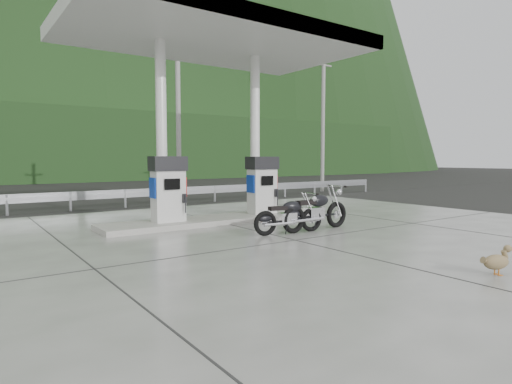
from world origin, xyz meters
TOP-DOWN VIEW (x-y plane):
  - ground at (0.00, 0.00)m, footprint 160.00×160.00m
  - forecourt_apron at (0.00, 0.00)m, footprint 18.00×14.00m
  - pump_island at (0.00, 2.50)m, footprint 7.00×1.40m
  - gas_pump_left at (-1.60, 2.50)m, footprint 0.95×0.55m
  - gas_pump_right at (1.60, 2.50)m, footprint 0.95×0.55m
  - canopy_column_left at (-1.60, 2.90)m, footprint 0.30×0.30m
  - canopy_column_right at (1.60, 2.90)m, footprint 0.30×0.30m
  - canopy_roof at (0.00, 2.50)m, footprint 8.50×5.00m
  - guardrail at (0.00, 8.00)m, footprint 26.00×0.16m
  - road at (0.00, 11.50)m, footprint 60.00×7.00m
  - utility_pole_b at (2.00, 9.50)m, footprint 0.22×0.22m
  - utility_pole_c at (11.00, 9.50)m, footprint 0.22×0.22m
  - tree_band at (0.00, 30.00)m, footprint 80.00×6.00m
  - forested_hills at (0.00, 60.00)m, footprint 100.00×40.00m
  - motorcycle_left at (0.47, -0.21)m, footprint 1.92×0.82m
  - motorcycle_right at (1.37, -0.23)m, footprint 2.16×0.74m
  - duck at (0.74, -5.14)m, footprint 0.60×0.33m

SIDE VIEW (x-z plane):
  - ground at x=0.00m, z-range 0.00..0.00m
  - forested_hills at x=0.00m, z-range -70.00..70.00m
  - road at x=0.00m, z-range 0.00..0.01m
  - forecourt_apron at x=0.00m, z-range 0.00..0.02m
  - pump_island at x=0.00m, z-range 0.02..0.17m
  - duck at x=0.74m, z-range 0.02..0.43m
  - motorcycle_left at x=0.47m, z-range 0.02..0.90m
  - motorcycle_right at x=1.37m, z-range 0.02..1.03m
  - guardrail at x=0.00m, z-range 0.00..1.42m
  - gas_pump_left at x=-1.60m, z-range 0.17..1.97m
  - gas_pump_right at x=1.60m, z-range 0.17..1.97m
  - canopy_column_left at x=-1.60m, z-range 0.17..5.17m
  - canopy_column_right at x=1.60m, z-range 0.17..5.17m
  - tree_band at x=0.00m, z-range 0.00..6.00m
  - utility_pole_b at x=2.00m, z-range 0.00..8.00m
  - utility_pole_c at x=11.00m, z-range 0.00..8.00m
  - canopy_roof at x=0.00m, z-range 5.17..5.57m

